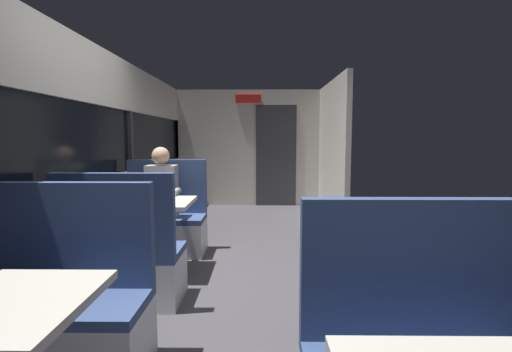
{
  "coord_description": "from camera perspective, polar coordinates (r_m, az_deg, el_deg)",
  "views": [
    {
      "loc": [
        0.24,
        -3.51,
        1.37
      ],
      "look_at": [
        0.17,
        2.09,
        0.8
      ],
      "focal_mm": 26.99,
      "sensor_mm": 36.0,
      "label": 1
    }
  ],
  "objects": [
    {
      "name": "carriage_window_panel_left",
      "position": [
        3.91,
        -24.97,
        1.39
      ],
      "size": [
        0.09,
        8.48,
        2.3
      ],
      "color": "beige",
      "rests_on": "ground_plane"
    },
    {
      "name": "ground_plane",
      "position": [
        3.78,
        -3.1,
        -15.63
      ],
      "size": [
        3.3,
        9.2,
        0.02
      ],
      "primitive_type": "cube",
      "color": "#423F44"
    },
    {
      "name": "carriage_end_bulkhead",
      "position": [
        7.71,
        -0.68,
        4.06
      ],
      "size": [
        2.9,
        0.11,
        2.3
      ],
      "color": "beige",
      "rests_on": "ground_plane"
    },
    {
      "name": "dining_table_mid_window",
      "position": [
        3.99,
        -15.9,
        -4.99
      ],
      "size": [
        0.9,
        0.7,
        0.74
      ],
      "color": "#9E9EA3",
      "rests_on": "ground_plane"
    },
    {
      "name": "carriage_aisle_panel_right",
      "position": [
        6.63,
        11.21,
        3.77
      ],
      "size": [
        0.08,
        2.4,
        2.3
      ],
      "primitive_type": "cube",
      "color": "beige",
      "rests_on": "ground_plane"
    },
    {
      "name": "bench_mid_window_facing_end",
      "position": [
        3.42,
        -19.14,
        -12.27
      ],
      "size": [
        0.95,
        0.5,
        1.1
      ],
      "color": "silver",
      "rests_on": "ground_plane"
    },
    {
      "name": "bench_mid_window_facing_entry",
      "position": [
        4.72,
        -13.36,
        -7.14
      ],
      "size": [
        0.95,
        0.5,
        1.1
      ],
      "color": "silver",
      "rests_on": "ground_plane"
    },
    {
      "name": "seated_passenger",
      "position": [
        4.6,
        -13.64,
        -4.8
      ],
      "size": [
        0.47,
        0.55,
        1.26
      ],
      "color": "#26262D",
      "rests_on": "ground_plane"
    },
    {
      "name": "bench_near_window_facing_entry",
      "position": [
        2.62,
        -26.43,
        -18.27
      ],
      "size": [
        0.95,
        0.5,
        1.1
      ],
      "color": "silver",
      "rests_on": "ground_plane"
    }
  ]
}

